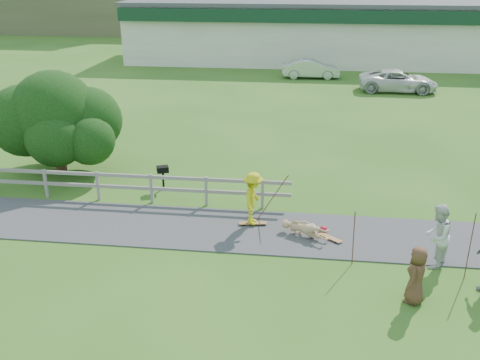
{
  "coord_description": "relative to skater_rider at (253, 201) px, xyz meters",
  "views": [
    {
      "loc": [
        3.32,
        -13.82,
        8.07
      ],
      "look_at": [
        1.36,
        2.0,
        1.57
      ],
      "focal_mm": 40.0,
      "sensor_mm": 36.0,
      "label": 1
    }
  ],
  "objects": [
    {
      "name": "ground",
      "position": [
        -1.8,
        -1.91,
        -0.89
      ],
      "size": [
        260.0,
        260.0,
        0.0
      ],
      "primitive_type": "plane",
      "color": "#285718",
      "rests_on": "ground"
    },
    {
      "name": "car_silver",
      "position": [
        1.86,
        24.84,
        -0.18
      ],
      "size": [
        4.33,
        1.69,
        1.4
      ],
      "primitive_type": "imported",
      "rotation": [
        0.0,
        0.0,
        1.62
      ],
      "color": "#B9BDC2",
      "rests_on": "ground"
    },
    {
      "name": "skater_rider",
      "position": [
        0.0,
        0.0,
        0.0
      ],
      "size": [
        0.75,
        1.19,
        1.77
      ],
      "primitive_type": "imported",
      "rotation": [
        0.0,
        0.0,
        1.49
      ],
      "color": "gold",
      "rests_on": "ground"
    },
    {
      "name": "spectator_c",
      "position": [
        4.51,
        -3.74,
        -0.11
      ],
      "size": [
        0.78,
        0.9,
        1.55
      ],
      "primitive_type": "imported",
      "rotation": [
        0.0,
        0.0,
        4.25
      ],
      "color": "#533321",
      "rests_on": "ground"
    },
    {
      "name": "helmet",
      "position": [
        2.3,
        -0.25,
        -0.76
      ],
      "size": [
        0.25,
        0.25,
        0.25
      ],
      "primitive_type": "sphere",
      "color": "red",
      "rests_on": "ground"
    },
    {
      "name": "tree",
      "position": [
        -8.43,
        4.01,
        0.7
      ],
      "size": [
        5.52,
        5.52,
        3.16
      ],
      "primitive_type": null,
      "color": "black",
      "rests_on": "ground"
    },
    {
      "name": "car_white",
      "position": [
        7.67,
        21.02,
        -0.17
      ],
      "size": [
        5.24,
        2.55,
        1.44
      ],
      "primitive_type": "imported",
      "rotation": [
        0.0,
        0.0,
        1.54
      ],
      "color": "silver",
      "rests_on": "ground"
    },
    {
      "name": "skater_fallen",
      "position": [
        1.7,
        -0.6,
        -0.6
      ],
      "size": [
        1.05,
        1.59,
        0.58
      ],
      "primitive_type": "imported",
      "rotation": [
        0.0,
        0.0,
        1.1
      ],
      "color": "tan",
      "rests_on": "ground"
    },
    {
      "name": "pole_spec_right",
      "position": [
        6.1,
        -2.47,
        0.12
      ],
      "size": [
        0.03,
        0.03,
        2.0
      ],
      "primitive_type": "cylinder",
      "color": "#512E20",
      "rests_on": "ground"
    },
    {
      "name": "pole_rider",
      "position": [
        0.6,
        0.4,
        0.1
      ],
      "size": [
        0.03,
        0.03,
        1.98
      ],
      "primitive_type": "cylinder",
      "color": "#512E20",
      "rests_on": "ground"
    },
    {
      "name": "pole_spec_left",
      "position": [
        3.07,
        -2.07,
        -0.05
      ],
      "size": [
        0.03,
        0.03,
        1.68
      ],
      "primitive_type": "cylinder",
      "color": "#512E20",
      "rests_on": "ground"
    },
    {
      "name": "fence",
      "position": [
        -6.42,
        1.39,
        -0.16
      ],
      "size": [
        15.05,
        0.1,
        1.1
      ],
      "color": "slate",
      "rests_on": "ground"
    },
    {
      "name": "longboard_rider",
      "position": [
        0.0,
        0.0,
        -0.83
      ],
      "size": [
        0.93,
        0.36,
        0.1
      ],
      "primitive_type": null,
      "rotation": [
        0.0,
        0.0,
        0.15
      ],
      "color": "brown",
      "rests_on": "ground"
    },
    {
      "name": "bbq",
      "position": [
        -3.71,
        2.63,
        -0.42
      ],
      "size": [
        0.52,
        0.47,
        0.94
      ],
      "primitive_type": null,
      "rotation": [
        0.0,
        0.0,
        0.39
      ],
      "color": "black",
      "rests_on": "ground"
    },
    {
      "name": "longboard_fallen",
      "position": [
        2.5,
        -0.7,
        -0.84
      ],
      "size": [
        0.77,
        0.68,
        0.09
      ],
      "primitive_type": null,
      "rotation": [
        0.0,
        0.0,
        -0.68
      ],
      "color": "brown",
      "rests_on": "ground"
    },
    {
      "name": "strip_mall",
      "position": [
        2.2,
        33.03,
        1.69
      ],
      "size": [
        32.5,
        10.75,
        5.1
      ],
      "color": "beige",
      "rests_on": "ground"
    },
    {
      "name": "path",
      "position": [
        -1.8,
        -0.41,
        -0.87
      ],
      "size": [
        34.0,
        3.0,
        0.04
      ],
      "primitive_type": "cube",
      "color": "#363638",
      "rests_on": "ground"
    },
    {
      "name": "spectator_a",
      "position": [
        5.38,
        -1.86,
        0.07
      ],
      "size": [
        1.08,
        1.16,
        1.91
      ],
      "primitive_type": "imported",
      "rotation": [
        0.0,
        0.0,
        4.2
      ],
      "color": "silver",
      "rests_on": "ground"
    }
  ]
}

